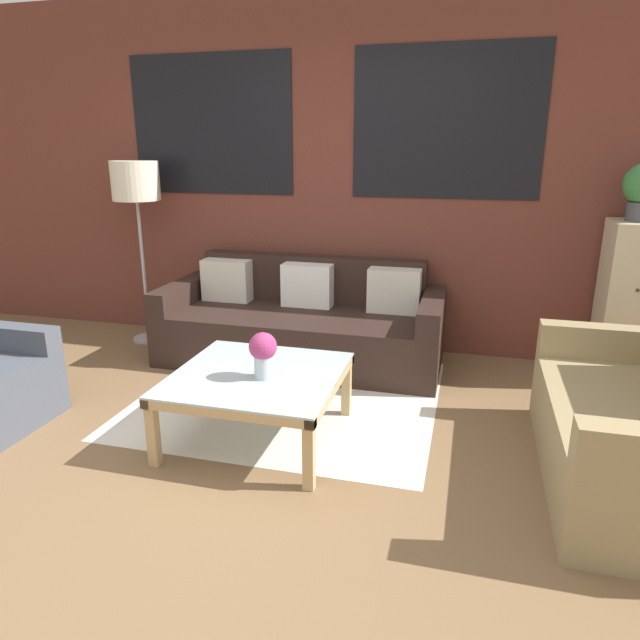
{
  "coord_description": "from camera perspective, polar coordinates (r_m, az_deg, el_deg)",
  "views": [
    {
      "loc": [
        1.19,
        -2.15,
        1.63
      ],
      "look_at": [
        0.28,
        1.27,
        0.55
      ],
      "focal_mm": 32.0,
      "sensor_mm": 36.0,
      "label": 1
    }
  ],
  "objects": [
    {
      "name": "wall_back_brick",
      "position": [
        4.75,
        0.4,
        14.26
      ],
      "size": [
        8.4,
        0.09,
        2.8
      ],
      "color": "brown",
      "rests_on": "ground_plane"
    },
    {
      "name": "coffee_table",
      "position": [
        3.28,
        -6.29,
        -6.22
      ],
      "size": [
        0.93,
        0.93,
        0.4
      ],
      "color": "silver",
      "rests_on": "ground_plane"
    },
    {
      "name": "ground_plane",
      "position": [
        2.96,
        -12.2,
        -17.01
      ],
      "size": [
        16.0,
        16.0,
        0.0
      ],
      "primitive_type": "plane",
      "color": "brown"
    },
    {
      "name": "rug",
      "position": [
        3.91,
        -3.08,
        -7.68
      ],
      "size": [
        1.96,
        1.78,
        0.0
      ],
      "color": "silver",
      "rests_on": "ground_plane"
    },
    {
      "name": "flower_vase",
      "position": [
        3.13,
        -5.72,
        -3.21
      ],
      "size": [
        0.15,
        0.15,
        0.26
      ],
      "color": "#ADBCC6",
      "rests_on": "coffee_table"
    },
    {
      "name": "drawer_cabinet",
      "position": [
        4.57,
        28.33,
        1.5
      ],
      "size": [
        0.35,
        0.43,
        1.15
      ],
      "color": "#C6B793",
      "rests_on": "ground_plane"
    },
    {
      "name": "floor_lamp",
      "position": [
        5.01,
        -17.92,
        12.46
      ],
      "size": [
        0.39,
        0.39,
        1.52
      ],
      "color": "#B2B2B7",
      "rests_on": "ground_plane"
    },
    {
      "name": "couch_dark",
      "position": [
        4.5,
        -1.77,
        -0.49
      ],
      "size": [
        2.17,
        0.88,
        0.78
      ],
      "color": "black",
      "rests_on": "ground_plane"
    }
  ]
}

